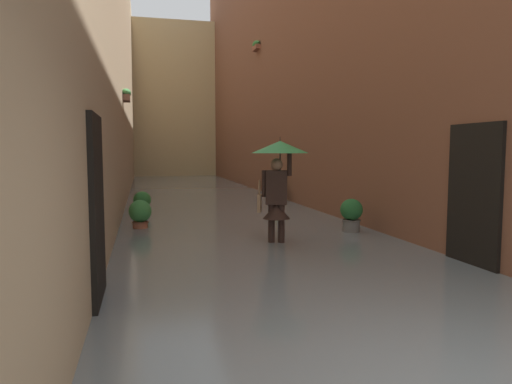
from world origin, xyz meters
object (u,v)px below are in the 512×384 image
(potted_plant_far_right, at_px, (142,204))
(potted_plant_mid_right, at_px, (140,214))
(potted_plant_far_left, at_px, (277,191))
(person_wading, at_px, (278,170))
(potted_plant_near_left, at_px, (351,216))

(potted_plant_far_right, bearing_deg, potted_plant_mid_right, 89.04)
(potted_plant_mid_right, xyz_separation_m, potted_plant_far_left, (-4.40, -4.46, 0.03))
(person_wading, xyz_separation_m, potted_plant_mid_right, (2.46, -2.23, -1.03))
(potted_plant_far_left, height_order, potted_plant_far_right, potted_plant_far_left)
(potted_plant_far_left, relative_size, potted_plant_near_left, 1.01)
(potted_plant_mid_right, relative_size, potted_plant_far_left, 0.91)
(person_wading, xyz_separation_m, potted_plant_far_right, (2.42, -4.69, -1.08))
(person_wading, relative_size, potted_plant_mid_right, 2.77)
(potted_plant_mid_right, xyz_separation_m, potted_plant_near_left, (-4.26, 1.48, 0.03))
(potted_plant_mid_right, relative_size, potted_plant_near_left, 0.92)
(potted_plant_near_left, bearing_deg, person_wading, 22.70)
(person_wading, height_order, potted_plant_far_right, person_wading)
(potted_plant_mid_right, height_order, potted_plant_near_left, potted_plant_near_left)
(person_wading, height_order, potted_plant_far_left, person_wading)
(person_wading, distance_m, potted_plant_far_right, 5.39)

